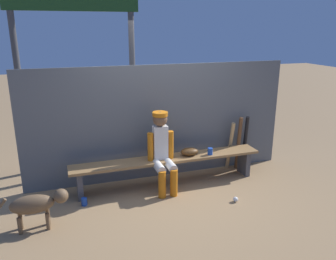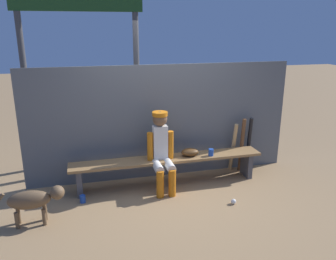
{
  "view_description": "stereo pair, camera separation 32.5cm",
  "coord_description": "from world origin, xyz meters",
  "views": [
    {
      "loc": [
        -1.52,
        -4.66,
        2.4
      ],
      "look_at": [
        0.0,
        0.0,
        0.9
      ],
      "focal_mm": 36.24,
      "sensor_mm": 36.0,
      "label": 1
    },
    {
      "loc": [
        -1.21,
        -4.75,
        2.4
      ],
      "look_at": [
        0.0,
        0.0,
        0.9
      ],
      "focal_mm": 36.24,
      "sensor_mm": 36.0,
      "label": 2
    }
  ],
  "objects": [
    {
      "name": "ground_plane",
      "position": [
        0.0,
        0.0,
        0.0
      ],
      "size": [
        30.0,
        30.0,
        0.0
      ],
      "primitive_type": "plane",
      "color": "#9E7A51"
    },
    {
      "name": "chainlink_fence",
      "position": [
        0.0,
        0.38,
        0.92
      ],
      "size": [
        4.33,
        0.03,
        1.85
      ],
      "primitive_type": "cube",
      "color": "#595E63",
      "rests_on": "ground_plane"
    },
    {
      "name": "dugout_bench",
      "position": [
        0.0,
        0.0,
        0.36
      ],
      "size": [
        3.0,
        0.36,
        0.45
      ],
      "color": "olive",
      "rests_on": "ground_plane"
    },
    {
      "name": "player_seated",
      "position": [
        -0.12,
        -0.11,
        0.65
      ],
      "size": [
        0.41,
        0.55,
        1.2
      ],
      "color": "silver",
      "rests_on": "ground_plane"
    },
    {
      "name": "baseball_glove",
      "position": [
        0.36,
        0.0,
        0.51
      ],
      "size": [
        0.28,
        0.2,
        0.12
      ],
      "primitive_type": "ellipsoid",
      "color": "#593819",
      "rests_on": "dugout_bench"
    },
    {
      "name": "bat_wood_tan",
      "position": [
        1.21,
        0.25,
        0.43
      ],
      "size": [
        0.08,
        0.2,
        0.86
      ],
      "primitive_type": "cylinder",
      "rotation": [
        0.16,
        0.0,
        0.09
      ],
      "color": "tan",
      "rests_on": "ground_plane"
    },
    {
      "name": "bat_wood_dark",
      "position": [
        1.35,
        0.21,
        0.47
      ],
      "size": [
        0.07,
        0.14,
        0.94
      ],
      "primitive_type": "cylinder",
      "rotation": [
        0.08,
        0.0,
        0.03
      ],
      "color": "brown",
      "rests_on": "ground_plane"
    },
    {
      "name": "bat_aluminum_black",
      "position": [
        1.51,
        0.26,
        0.47
      ],
      "size": [
        0.07,
        0.14,
        0.93
      ],
      "primitive_type": "cylinder",
      "rotation": [
        0.08,
        0.0,
        -0.03
      ],
      "color": "black",
      "rests_on": "ground_plane"
    },
    {
      "name": "baseball",
      "position": [
        0.74,
        -0.83,
        0.04
      ],
      "size": [
        0.07,
        0.07,
        0.07
      ],
      "primitive_type": "sphere",
      "color": "white",
      "rests_on": "ground_plane"
    },
    {
      "name": "cup_on_ground",
      "position": [
        -1.32,
        -0.26,
        0.06
      ],
      "size": [
        0.08,
        0.08,
        0.11
      ],
      "primitive_type": "cylinder",
      "color": "#1E47AD",
      "rests_on": "ground_plane"
    },
    {
      "name": "cup_on_bench",
      "position": [
        0.68,
        -0.08,
        0.51
      ],
      "size": [
        0.08,
        0.08,
        0.11
      ],
      "primitive_type": "cylinder",
      "color": "#1E47AD",
      "rests_on": "dugout_bench"
    },
    {
      "name": "scoreboard",
      "position": [
        -1.12,
        1.15,
        2.59
      ],
      "size": [
        2.34,
        0.27,
        3.66
      ],
      "color": "#3F3F42",
      "rests_on": "ground_plane"
    },
    {
      "name": "dog",
      "position": [
        -1.89,
        -0.67,
        0.34
      ],
      "size": [
        0.84,
        0.2,
        0.49
      ],
      "color": "brown",
      "rests_on": "ground_plane"
    }
  ]
}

